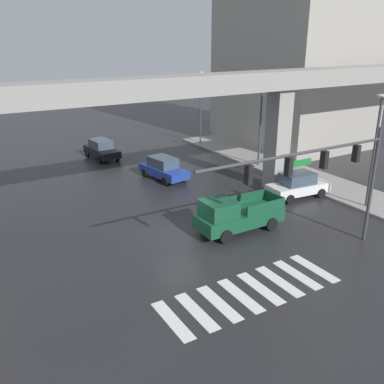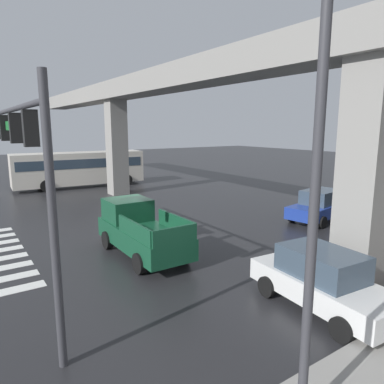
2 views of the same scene
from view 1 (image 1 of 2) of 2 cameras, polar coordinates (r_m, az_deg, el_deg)
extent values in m
plane|color=#232326|center=(23.64, -1.81, -5.93)|extent=(120.00, 120.00, 0.00)
cube|color=silver|center=(17.26, -2.66, -16.90)|extent=(0.55, 2.80, 0.01)
cube|color=silver|center=(17.70, 0.60, -15.81)|extent=(0.55, 2.80, 0.01)
cube|color=silver|center=(18.19, 3.66, -14.74)|extent=(0.55, 2.80, 0.01)
cube|color=silver|center=(18.74, 6.52, -13.69)|extent=(0.55, 2.80, 0.01)
cube|color=silver|center=(19.33, 9.18, -12.67)|extent=(0.55, 2.80, 0.01)
cube|color=silver|center=(19.97, 11.67, -11.68)|extent=(0.55, 2.80, 0.01)
cube|color=silver|center=(20.64, 13.98, -10.75)|extent=(0.55, 2.80, 0.01)
cube|color=silver|center=(21.35, 16.13, -9.85)|extent=(0.55, 2.80, 0.01)
cube|color=gray|center=(24.30, -5.90, 13.75)|extent=(54.95, 1.97, 1.20)
cube|color=gray|center=(30.47, 11.46, 6.81)|extent=(1.30, 1.30, 7.12)
cube|color=gray|center=(33.16, 17.38, 1.09)|extent=(4.00, 36.00, 0.15)
cube|color=#14472D|center=(24.14, 6.44, -3.45)|extent=(5.11, 1.93, 0.80)
cube|color=#14472D|center=(23.02, 3.62, -2.27)|extent=(1.71, 1.76, 0.90)
cube|color=#3F5160|center=(22.78, 2.64, -2.50)|extent=(0.11, 1.67, 0.77)
cube|color=#14472D|center=(23.91, 9.96, -2.05)|extent=(2.65, 0.12, 0.60)
cube|color=#14472D|center=(25.16, 7.41, -0.76)|extent=(2.65, 0.12, 0.60)
cube|color=#14472D|center=(25.36, 11.04, -0.81)|extent=(0.11, 1.75, 0.60)
cylinder|color=black|center=(22.79, 4.55, -5.98)|extent=(0.76, 0.28, 0.76)
cylinder|color=black|center=(24.14, 2.10, -4.37)|extent=(0.76, 0.28, 0.76)
cylinder|color=black|center=(24.59, 10.63, -4.25)|extent=(0.76, 0.28, 0.76)
cylinder|color=black|center=(25.85, 8.03, -2.85)|extent=(0.76, 0.28, 0.76)
cube|color=#1E3899|center=(32.84, -3.82, 2.85)|extent=(2.42, 4.53, 0.64)
cube|color=#384756|center=(32.71, -3.96, 4.06)|extent=(1.83, 2.45, 0.76)
cylinder|color=black|center=(32.42, -1.18, 2.07)|extent=(0.34, 0.67, 0.64)
cylinder|color=black|center=(31.43, -3.63, 1.43)|extent=(0.34, 0.67, 0.64)
cylinder|color=black|center=(34.45, -3.97, 3.12)|extent=(0.34, 0.67, 0.64)
cylinder|color=black|center=(33.51, -6.35, 2.55)|extent=(0.34, 0.67, 0.64)
cube|color=black|center=(39.30, -12.06, 5.36)|extent=(2.15, 4.44, 0.64)
cube|color=#384756|center=(39.22, -12.20, 6.38)|extent=(1.69, 2.36, 0.76)
cylinder|color=black|center=(38.56, -10.03, 4.72)|extent=(0.30, 0.66, 0.64)
cylinder|color=black|center=(37.87, -12.36, 4.28)|extent=(0.30, 0.66, 0.64)
cylinder|color=black|center=(40.90, -11.71, 5.50)|extent=(0.30, 0.66, 0.64)
cylinder|color=black|center=(40.24, -13.94, 5.09)|extent=(0.30, 0.66, 0.64)
cube|color=silver|center=(29.98, 14.08, 0.55)|extent=(4.43, 2.11, 0.64)
cube|color=#384756|center=(29.70, 14.04, 1.80)|extent=(2.35, 1.68, 0.76)
cylinder|color=black|center=(31.53, 14.91, 0.84)|extent=(0.66, 0.29, 0.64)
cylinder|color=black|center=(30.34, 17.00, -0.14)|extent=(0.66, 0.29, 0.64)
cylinder|color=black|center=(29.92, 11.02, 0.10)|extent=(0.66, 0.29, 0.64)
cylinder|color=black|center=(28.66, 13.06, -0.96)|extent=(0.66, 0.29, 0.64)
cylinder|color=#38383D|center=(23.92, 23.06, 0.73)|extent=(0.18, 0.18, 6.20)
cylinder|color=#38383D|center=(19.21, 14.32, 5.06)|extent=(10.80, 0.14, 0.14)
cube|color=black|center=(22.13, 21.26, 4.87)|extent=(0.24, 0.32, 0.84)
sphere|color=orange|center=(22.13, 21.26, 4.87)|extent=(0.17, 0.17, 0.17)
cube|color=black|center=(20.48, 17.40, 4.17)|extent=(0.24, 0.32, 0.84)
sphere|color=orange|center=(20.48, 17.40, 4.17)|extent=(0.17, 0.17, 0.17)
cube|color=black|center=(18.94, 12.89, 3.33)|extent=(0.24, 0.32, 0.84)
sphere|color=orange|center=(18.94, 12.89, 3.33)|extent=(0.17, 0.17, 0.17)
cube|color=black|center=(17.54, 7.64, 2.32)|extent=(0.24, 0.32, 0.84)
sphere|color=orange|center=(17.54, 7.64, 2.32)|extent=(0.17, 0.17, 0.17)
cube|color=#19722D|center=(19.45, 14.59, 3.84)|extent=(1.10, 0.04, 0.28)
cylinder|color=#38383D|center=(28.56, 23.27, 4.54)|extent=(0.16, 0.16, 7.00)
ellipsoid|color=beige|center=(27.90, 24.31, 11.70)|extent=(0.44, 0.70, 0.24)
cylinder|color=#38383D|center=(35.82, 9.19, 8.83)|extent=(0.16, 0.16, 7.00)
ellipsoid|color=beige|center=(35.30, 9.52, 14.59)|extent=(0.44, 0.70, 0.24)
cylinder|color=#38383D|center=(43.27, 1.16, 11.01)|extent=(0.16, 0.16, 7.00)
ellipsoid|color=beige|center=(42.84, 1.20, 15.80)|extent=(0.44, 0.70, 0.24)
cylinder|color=red|center=(32.93, 13.65, 1.83)|extent=(0.24, 0.24, 0.70)
sphere|color=red|center=(32.81, 13.70, 2.47)|extent=(0.22, 0.22, 0.22)
camera|label=2|loc=(28.87, 34.82, 5.99)|focal=33.05mm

